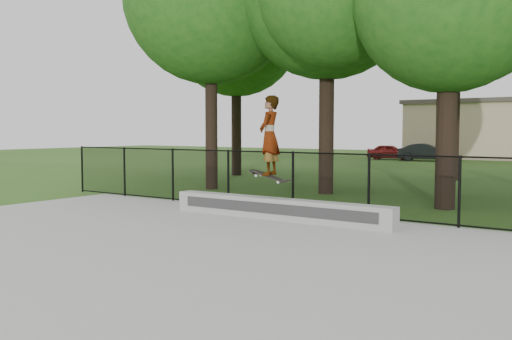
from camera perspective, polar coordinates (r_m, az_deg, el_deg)
The scene contains 8 objects.
ground at distance 9.65m, azimuth -14.87°, elevation -8.55°, with size 100.00×100.00×0.00m, color #2E5317.
concrete_slab at distance 9.65m, azimuth -14.87°, elevation -8.38°, with size 14.00×12.00×0.06m, color #A9A9A4.
grind_ledge at distance 12.92m, azimuth 2.15°, elevation -3.90°, with size 5.59×0.40×0.48m, color #9A9A95.
car_a at distance 41.45m, azimuth 13.25°, elevation 1.77°, with size 1.27×3.14×1.08m, color maroon.
car_b at distance 40.07m, azimuth 16.60°, elevation 1.71°, with size 1.24×3.23×1.18m, color black.
skater_airborne at distance 12.87m, azimuth 1.35°, elevation 3.35°, with size 0.82×0.73×1.99m.
chainlink_fence at distance 14.04m, azimuth 3.71°, elevation -1.17°, with size 16.06×0.06×1.50m.
distant_building at distance 45.04m, azimuth 22.96°, elevation 3.80°, with size 12.40×6.40×4.30m.
Camera 1 is at (7.19, -6.09, 2.08)m, focal length 40.00 mm.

